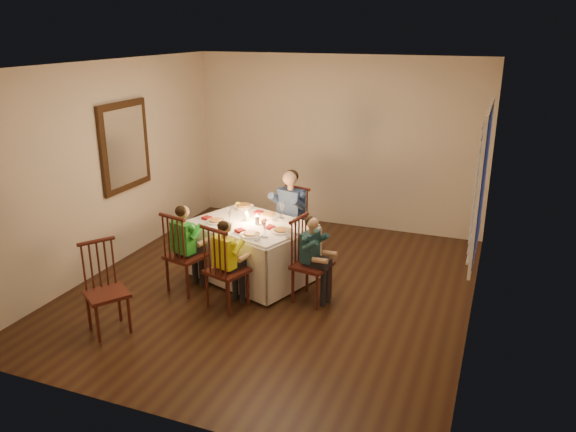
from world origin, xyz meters
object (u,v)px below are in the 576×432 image
at_px(chair_near_left, 188,290).
at_px(chair_near_right, 228,306).
at_px(chair_adult, 290,259).
at_px(child_green, 188,290).
at_px(child_yellow, 228,306).
at_px(adult, 290,259).
at_px(child_teal, 312,300).
at_px(chair_extra, 111,331).
at_px(dining_table, 252,239).
at_px(serving_bowl, 244,207).
at_px(chair_end, 312,300).

xyz_separation_m(chair_near_left, chair_near_right, (0.64, -0.20, 0.00)).
bearing_deg(chair_adult, child_green, -107.32).
distance_m(chair_adult, child_yellow, 1.51).
bearing_deg(child_green, chair_near_right, 176.15).
height_order(chair_near_right, adult, adult).
bearing_deg(chair_near_right, child_teal, -132.66).
distance_m(chair_extra, child_yellow, 1.28).
xyz_separation_m(dining_table, child_green, (-0.57, -0.61, -0.52)).
bearing_deg(chair_near_right, dining_table, -68.47).
bearing_deg(child_green, serving_bowl, -91.01).
bearing_deg(serving_bowl, chair_near_left, -104.36).
bearing_deg(serving_bowl, chair_end, -31.91).
height_order(chair_end, adult, adult).
bearing_deg(dining_table, serving_bowl, 144.89).
distance_m(dining_table, chair_extra, 1.98).
height_order(adult, child_yellow, adult).
distance_m(chair_near_left, child_green, 0.00).
height_order(chair_near_left, child_teal, child_teal).
bearing_deg(adult, chair_extra, -99.11).
distance_m(chair_extra, child_teal, 2.21).
relative_size(dining_table, chair_adult, 1.66).
bearing_deg(adult, chair_end, -42.54).
bearing_deg(chair_end, serving_bowl, 67.87).
height_order(adult, child_green, adult).
bearing_deg(child_yellow, chair_adult, -79.39).
relative_size(dining_table, adult, 1.33).
relative_size(adult, child_yellow, 1.20).
bearing_deg(chair_extra, chair_end, -16.59).
distance_m(dining_table, child_green, 0.98).
bearing_deg(chair_near_right, chair_extra, 62.81).
distance_m(chair_near_right, chair_extra, 1.28).
xyz_separation_m(chair_adult, chair_extra, (-1.05, -2.42, 0.00)).
bearing_deg(chair_near_left, dining_table, -119.96).
bearing_deg(chair_extra, child_green, 21.54).
height_order(chair_near_right, child_teal, child_teal).
bearing_deg(chair_end, child_teal, 0.00).
xyz_separation_m(dining_table, child_teal, (0.89, -0.32, -0.52)).
xyz_separation_m(chair_end, adult, (-0.66, 1.01, 0.00)).
bearing_deg(chair_adult, serving_bowl, -139.26).
height_order(dining_table, chair_near_right, dining_table).
distance_m(child_green, child_teal, 1.49).
distance_m(chair_near_right, adult, 1.51).
xyz_separation_m(chair_adult, chair_near_right, (-0.16, -1.50, 0.00)).
relative_size(adult, child_green, 1.16).
height_order(chair_near_left, chair_end, same).
height_order(chair_end, chair_extra, chair_end).
bearing_deg(chair_end, dining_table, 79.94).
height_order(dining_table, chair_extra, dining_table).
distance_m(adult, serving_bowl, 0.96).
height_order(chair_near_right, child_yellow, child_yellow).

